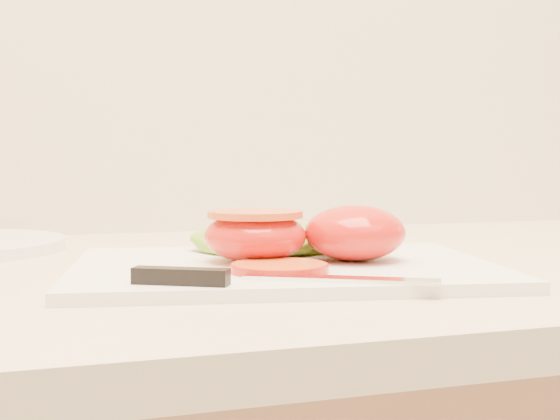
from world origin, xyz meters
name	(u,v)px	position (x,y,z in m)	size (l,w,h in m)	color
cutting_board	(284,268)	(-0.60, 1.60, 0.94)	(0.36, 0.26, 0.01)	white
tomato_half_dome	(355,233)	(-0.54, 1.59, 0.96)	(0.09, 0.09, 0.05)	red
tomato_half_cut	(255,234)	(-0.63, 1.61, 0.96)	(0.09, 0.09, 0.04)	red
tomato_slice_0	(279,268)	(-0.62, 1.55, 0.94)	(0.08, 0.08, 0.01)	orange
lettuce_leaf_0	(258,239)	(-0.60, 1.67, 0.95)	(0.14, 0.09, 0.03)	#86B22F
lettuce_leaf_1	(303,239)	(-0.56, 1.67, 0.95)	(0.11, 0.08, 0.02)	#86B22F
knife	(244,277)	(-0.67, 1.50, 0.94)	(0.22, 0.09, 0.01)	silver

